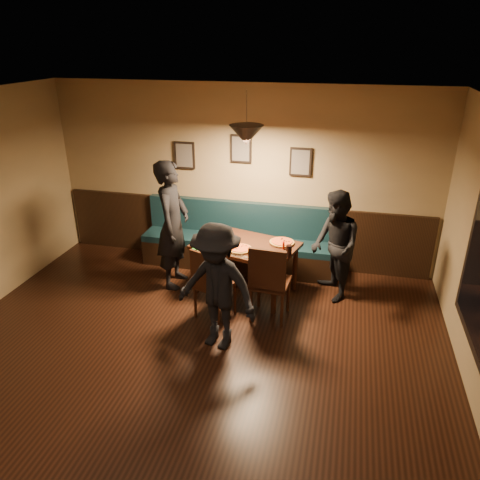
{
  "coord_description": "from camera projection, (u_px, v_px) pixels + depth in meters",
  "views": [
    {
      "loc": [
        1.59,
        -3.24,
        3.39
      ],
      "look_at": [
        0.3,
        2.15,
        0.95
      ],
      "focal_mm": 34.64,
      "sensor_mm": 36.0,
      "label": 1
    }
  ],
  "objects": [
    {
      "name": "wainscot",
      "position": [
        241.0,
        232.0,
        7.47
      ],
      "size": [
        5.88,
        0.06,
        1.0
      ],
      "primitive_type": "cube",
      "color": "black",
      "rests_on": "ground"
    },
    {
      "name": "booth_bench",
      "position": [
        237.0,
        238.0,
        7.23
      ],
      "size": [
        3.0,
        0.6,
        1.0
      ],
      "primitive_type": null,
      "color": "#0F232D",
      "rests_on": "ground"
    },
    {
      "name": "chair_near_left",
      "position": [
        215.0,
        282.0,
        5.95
      ],
      "size": [
        0.56,
        0.56,
        0.98
      ],
      "primitive_type": null,
      "rotation": [
        0.0,
        0.0,
        -0.36
      ],
      "color": "black",
      "rests_on": "floor"
    },
    {
      "name": "wall_back",
      "position": [
        241.0,
        177.0,
        7.14
      ],
      "size": [
        6.0,
        0.0,
        6.0
      ],
      "primitive_type": "plane",
      "rotation": [
        1.57,
        0.0,
        0.0
      ],
      "color": "#8C704F",
      "rests_on": "ground"
    },
    {
      "name": "napkin_a",
      "position": [
        211.0,
        235.0,
        6.75
      ],
      "size": [
        0.2,
        0.2,
        0.01
      ],
      "primitive_type": "cube",
      "rotation": [
        0.0,
        0.0,
        0.48
      ],
      "color": "#207A33",
      "rests_on": "dining_table"
    },
    {
      "name": "diner_right",
      "position": [
        335.0,
        246.0,
        6.3
      ],
      "size": [
        0.84,
        0.92,
        1.55
      ],
      "primitive_type": "imported",
      "rotation": [
        0.0,
        0.0,
        -1.15
      ],
      "color": "black",
      "rests_on": "floor"
    },
    {
      "name": "picture_left",
      "position": [
        185.0,
        155.0,
        7.18
      ],
      "size": [
        0.32,
        0.04,
        0.42
      ],
      "primitive_type": "cube",
      "color": "black",
      "rests_on": "wall_back"
    },
    {
      "name": "floor",
      "position": [
        160.0,
        410.0,
        4.59
      ],
      "size": [
        7.0,
        7.0,
        0.0
      ],
      "primitive_type": "plane",
      "color": "black",
      "rests_on": "ground"
    },
    {
      "name": "cutlery_set",
      "position": [
        241.0,
        257.0,
        6.07
      ],
      "size": [
        0.2,
        0.11,
        0.0
      ],
      "primitive_type": "cube",
      "rotation": [
        0.0,
        0.0,
        1.15
      ],
      "color": "silver",
      "rests_on": "dining_table"
    },
    {
      "name": "dining_table",
      "position": [
        246.0,
        268.0,
        6.6
      ],
      "size": [
        1.56,
        1.21,
        0.74
      ],
      "primitive_type": "cube",
      "rotation": [
        0.0,
        0.0,
        -0.26
      ],
      "color": "black",
      "rests_on": "floor"
    },
    {
      "name": "ceiling",
      "position": [
        134.0,
        123.0,
        3.46
      ],
      "size": [
        7.0,
        7.0,
        0.0
      ],
      "primitive_type": "plane",
      "rotation": [
        3.14,
        0.0,
        0.0
      ],
      "color": "silver",
      "rests_on": "ground"
    },
    {
      "name": "soda_glass",
      "position": [
        289.0,
        251.0,
        6.04
      ],
      "size": [
        0.1,
        0.1,
        0.17
      ],
      "primitive_type": "cylinder",
      "rotation": [
        0.0,
        0.0,
        0.28
      ],
      "color": "black",
      "rests_on": "dining_table"
    },
    {
      "name": "pizza_b",
      "position": [
        240.0,
        249.0,
        6.26
      ],
      "size": [
        0.33,
        0.33,
        0.04
      ],
      "primitive_type": "cylinder",
      "rotation": [
        0.0,
        0.0,
        -0.03
      ],
      "color": "#CD6326",
      "rests_on": "dining_table"
    },
    {
      "name": "pizza_c",
      "position": [
        282.0,
        242.0,
        6.46
      ],
      "size": [
        0.44,
        0.44,
        0.04
      ],
      "primitive_type": "cylinder",
      "rotation": [
        0.0,
        0.0,
        0.32
      ],
      "color": "orange",
      "rests_on": "dining_table"
    },
    {
      "name": "picture_right",
      "position": [
        301.0,
        162.0,
        6.8
      ],
      "size": [
        0.32,
        0.04,
        0.42
      ],
      "primitive_type": "cube",
      "color": "black",
      "rests_on": "wall_back"
    },
    {
      "name": "diner_front",
      "position": [
        217.0,
        287.0,
        5.26
      ],
      "size": [
        1.11,
        0.81,
        1.55
      ],
      "primitive_type": "imported",
      "rotation": [
        0.0,
        0.0,
        -0.25
      ],
      "color": "black",
      "rests_on": "floor"
    },
    {
      "name": "pizza_a",
      "position": [
        219.0,
        236.0,
        6.66
      ],
      "size": [
        0.46,
        0.46,
        0.04
      ],
      "primitive_type": "cylinder",
      "rotation": [
        0.0,
        0.0,
        0.26
      ],
      "color": "orange",
      "rests_on": "dining_table"
    },
    {
      "name": "napkin_b",
      "position": [
        197.0,
        249.0,
        6.3
      ],
      "size": [
        0.16,
        0.16,
        0.01
      ],
      "primitive_type": "cube",
      "rotation": [
        0.0,
        0.0,
        0.13
      ],
      "color": "#1C6C1D",
      "rests_on": "dining_table"
    },
    {
      "name": "chair_near_right",
      "position": [
        271.0,
        281.0,
        5.9
      ],
      "size": [
        0.5,
        0.5,
        1.06
      ],
      "primitive_type": null,
      "rotation": [
        0.0,
        0.0,
        -0.06
      ],
      "color": "black",
      "rests_on": "floor"
    },
    {
      "name": "tabasco_bottle",
      "position": [
        284.0,
        245.0,
        6.26
      ],
      "size": [
        0.04,
        0.04,
        0.13
      ],
      "primitive_type": "cylinder",
      "rotation": [
        0.0,
        0.0,
        0.34
      ],
      "color": "maroon",
      "rests_on": "dining_table"
    },
    {
      "name": "diner_left",
      "position": [
        173.0,
        225.0,
        6.57
      ],
      "size": [
        0.48,
        0.7,
        1.87
      ],
      "primitive_type": "imported",
      "rotation": [
        0.0,
        0.0,
        1.62
      ],
      "color": "black",
      "rests_on": "floor"
    },
    {
      "name": "picture_center",
      "position": [
        241.0,
        149.0,
        6.93
      ],
      "size": [
        0.32,
        0.04,
        0.42
      ],
      "primitive_type": "cube",
      "color": "black",
      "rests_on": "wall_back"
    },
    {
      "name": "pendant_lamp",
      "position": [
        246.0,
        135.0,
        5.84
      ],
      "size": [
        0.44,
        0.44,
        0.25
      ],
      "primitive_type": "cone",
      "rotation": [
        3.14,
        0.0,
        0.0
      ],
      "color": "black",
      "rests_on": "ceiling"
    }
  ]
}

